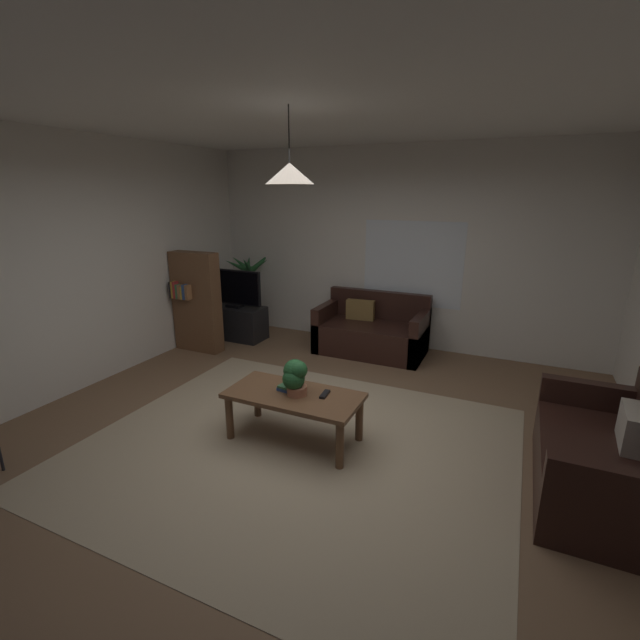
# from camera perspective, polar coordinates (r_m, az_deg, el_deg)

# --- Properties ---
(floor) EXTENTS (5.63, 5.76, 0.02)m
(floor) POSITION_cam_1_polar(r_m,az_deg,el_deg) (4.23, -1.76, -14.97)
(floor) COLOR brown
(floor) RESTS_ON ground
(rug) EXTENTS (3.66, 3.17, 0.01)m
(rug) POSITION_cam_1_polar(r_m,az_deg,el_deg) (4.08, -3.07, -16.11)
(rug) COLOR tan
(rug) RESTS_ON ground
(wall_back) EXTENTS (5.75, 0.06, 2.81)m
(wall_back) POSITION_cam_1_polar(r_m,az_deg,el_deg) (6.40, 9.96, 9.04)
(wall_back) COLOR silver
(wall_back) RESTS_ON ground
(wall_left) EXTENTS (0.06, 5.76, 2.81)m
(wall_left) POSITION_cam_1_polar(r_m,az_deg,el_deg) (5.58, -29.26, 6.18)
(wall_left) COLOR silver
(wall_left) RESTS_ON ground
(ceiling) EXTENTS (5.63, 5.76, 0.02)m
(ceiling) POSITION_cam_1_polar(r_m,az_deg,el_deg) (3.68, -2.19, 26.24)
(ceiling) COLOR white
(window_pane) EXTENTS (1.39, 0.01, 1.18)m
(window_pane) POSITION_cam_1_polar(r_m,az_deg,el_deg) (6.34, 11.87, 7.11)
(window_pane) COLOR white
(couch_under_window) EXTENTS (1.48, 0.81, 0.82)m
(couch_under_window) POSITION_cam_1_polar(r_m,az_deg,el_deg) (6.23, 6.68, -1.69)
(couch_under_window) COLOR black
(couch_under_window) RESTS_ON ground
(couch_right_side) EXTENTS (0.81, 1.44, 0.82)m
(couch_right_side) POSITION_cam_1_polar(r_m,az_deg,el_deg) (3.97, 32.93, -15.38)
(couch_right_side) COLOR black
(couch_right_side) RESTS_ON ground
(coffee_table) EXTENTS (1.21, 0.59, 0.46)m
(coffee_table) POSITION_cam_1_polar(r_m,az_deg,el_deg) (4.01, -3.41, -10.39)
(coffee_table) COLOR brown
(coffee_table) RESTS_ON ground
(book_on_table_0) EXTENTS (0.13, 0.12, 0.03)m
(book_on_table_0) POSITION_cam_1_polar(r_m,az_deg,el_deg) (4.05, -4.53, -8.81)
(book_on_table_0) COLOR #2D4C8C
(book_on_table_0) RESTS_ON coffee_table
(book_on_table_1) EXTENTS (0.13, 0.13, 0.02)m
(book_on_table_1) POSITION_cam_1_polar(r_m,az_deg,el_deg) (4.04, -4.44, -8.51)
(book_on_table_1) COLOR #387247
(book_on_table_1) RESTS_ON coffee_table
(remote_on_table_0) EXTENTS (0.06, 0.16, 0.02)m
(remote_on_table_0) POSITION_cam_1_polar(r_m,az_deg,el_deg) (3.93, 0.60, -9.61)
(remote_on_table_0) COLOR black
(remote_on_table_0) RESTS_ON coffee_table
(potted_plant_on_table) EXTENTS (0.23, 0.24, 0.32)m
(potted_plant_on_table) POSITION_cam_1_polar(r_m,az_deg,el_deg) (3.90, -3.22, -7.19)
(potted_plant_on_table) COLOR #B77051
(potted_plant_on_table) RESTS_ON coffee_table
(tv_stand) EXTENTS (0.90, 0.44, 0.50)m
(tv_stand) POSITION_cam_1_polar(r_m,az_deg,el_deg) (6.91, -10.78, -0.30)
(tv_stand) COLOR black
(tv_stand) RESTS_ON ground
(tv) EXTENTS (0.93, 0.16, 0.57)m
(tv) POSITION_cam_1_polar(r_m,az_deg,el_deg) (6.76, -11.13, 4.08)
(tv) COLOR black
(tv) RESTS_ON tv_stand
(potted_palm_corner) EXTENTS (0.68, 0.91, 1.29)m
(potted_palm_corner) POSITION_cam_1_polar(r_m,az_deg,el_deg) (7.20, -8.96, 3.16)
(potted_palm_corner) COLOR brown
(potted_palm_corner) RESTS_ON ground
(bookshelf_corner) EXTENTS (0.70, 0.31, 1.40)m
(bookshelf_corner) POSITION_cam_1_polar(r_m,az_deg,el_deg) (6.40, -15.76, 2.30)
(bookshelf_corner) COLOR brown
(bookshelf_corner) RESTS_ON ground
(pendant_lamp) EXTENTS (0.39, 0.39, 0.57)m
(pendant_lamp) POSITION_cam_1_polar(r_m,az_deg,el_deg) (3.59, -3.95, 18.40)
(pendant_lamp) COLOR black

